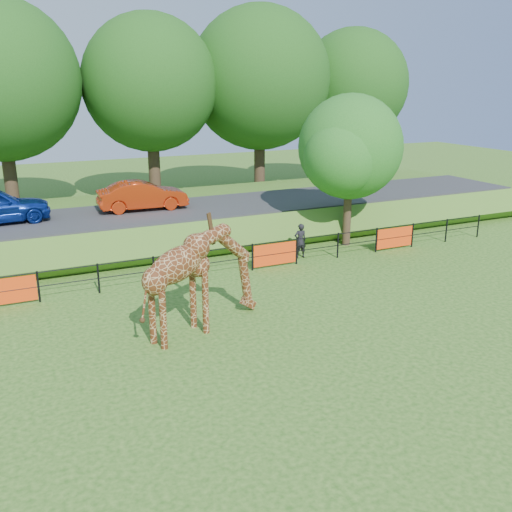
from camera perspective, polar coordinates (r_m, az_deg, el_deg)
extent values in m
plane|color=#245314|center=(15.33, 5.57, -11.02)|extent=(90.00, 90.00, 0.00)
cube|color=#245314|center=(28.72, -10.34, 3.55)|extent=(40.00, 9.00, 1.30)
cube|color=#313134|center=(27.15, -9.58, 4.36)|extent=(40.00, 5.00, 0.12)
imported|color=red|center=(27.39, -11.28, 5.96)|extent=(4.18, 1.60, 1.36)
imported|color=black|center=(24.26, 4.45, 1.54)|extent=(0.57, 0.40, 1.48)
cylinder|color=#372418|center=(26.28, 9.12, 4.50)|extent=(0.36, 0.36, 3.20)
sphere|color=#20661C|center=(25.83, 9.42, 10.72)|extent=(4.60, 4.60, 4.60)
sphere|color=#20661C|center=(27.10, 10.58, 9.96)|extent=(3.45, 3.45, 3.45)
sphere|color=#20661C|center=(24.79, 8.51, 9.70)|extent=(3.22, 3.22, 3.22)
cylinder|color=#372418|center=(33.90, -23.40, 7.66)|extent=(0.70, 0.70, 5.00)
cylinder|color=#372418|center=(35.08, -10.15, 9.04)|extent=(0.70, 0.70, 5.00)
sphere|color=#1A4813|center=(34.76, -10.56, 16.64)|extent=(7.80, 7.80, 7.80)
cylinder|color=#372418|center=(37.50, 0.35, 9.80)|extent=(0.70, 0.70, 5.00)
sphere|color=#1A4813|center=(37.21, 0.37, 17.34)|extent=(8.80, 8.80, 8.80)
cylinder|color=#372418|center=(40.99, 9.36, 10.19)|extent=(0.70, 0.70, 5.00)
sphere|color=#1A4813|center=(40.72, 9.67, 16.54)|extent=(7.40, 7.40, 7.40)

